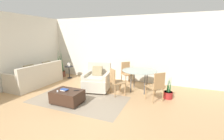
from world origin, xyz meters
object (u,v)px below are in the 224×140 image
at_px(dining_table, 140,72).
at_px(side_table, 69,70).
at_px(book_stack, 64,90).
at_px(dining_chair_near_left, 115,80).
at_px(tv_remote_primary, 57,91).
at_px(armchair, 97,80).
at_px(ottoman, 67,96).
at_px(tv_remote_secondary, 77,90).
at_px(picture_frame, 69,65).
at_px(couch, 37,78).
at_px(potted_plant, 61,71).
at_px(dining_chair_far_left, 127,72).
at_px(dining_chair_near_right, 157,85).
at_px(potted_plant_small, 168,93).

bearing_deg(dining_table, side_table, 171.80).
bearing_deg(book_stack, dining_table, 44.22).
xyz_separation_m(dining_table, dining_chair_near_left, (-0.66, -0.66, -0.17)).
xyz_separation_m(book_stack, tv_remote_primary, (-0.13, -0.13, -0.02)).
relative_size(armchair, ottoman, 1.19).
xyz_separation_m(tv_remote_primary, dining_table, (1.96, 1.91, 0.30)).
relative_size(armchair, tv_remote_secondary, 6.71).
bearing_deg(picture_frame, couch, -110.62).
relative_size(book_stack, tv_remote_primary, 1.63).
bearing_deg(tv_remote_primary, book_stack, 45.50).
xyz_separation_m(couch, picture_frame, (0.51, 1.35, 0.34)).
relative_size(armchair, picture_frame, 6.07).
bearing_deg(potted_plant, tv_remote_secondary, -42.09).
bearing_deg(book_stack, ottoman, 4.00).
relative_size(book_stack, tv_remote_secondary, 1.58).
relative_size(ottoman, tv_remote_primary, 5.83).
bearing_deg(tv_remote_secondary, side_table, 131.68).
bearing_deg(tv_remote_primary, side_table, 120.91).
relative_size(ottoman, dining_table, 0.70).
height_order(ottoman, potted_plant, potted_plant).
bearing_deg(tv_remote_secondary, ottoman, -154.74).
xyz_separation_m(armchair, tv_remote_primary, (-0.53, -1.44, 0.02)).
bearing_deg(dining_chair_far_left, book_stack, -115.65).
xyz_separation_m(couch, dining_chair_near_right, (4.56, 0.21, 0.21)).
bearing_deg(dining_chair_far_left, dining_chair_near_left, -90.00).
bearing_deg(book_stack, dining_chair_far_left, 64.35).
xyz_separation_m(side_table, dining_chair_far_left, (2.74, 0.17, 0.13)).
distance_m(couch, tv_remote_primary, 2.21).
height_order(tv_remote_secondary, dining_chair_far_left, dining_chair_far_left).
bearing_deg(ottoman, tv_remote_primary, -148.38).
bearing_deg(book_stack, dining_chair_near_right, 24.28).
bearing_deg(ottoman, armchair, 76.96).
height_order(armchair, tv_remote_primary, armchair).
relative_size(couch, armchair, 2.06).
bearing_deg(dining_chair_near_left, dining_chair_near_right, 0.00).
height_order(armchair, tv_remote_secondary, armchair).
relative_size(book_stack, side_table, 0.43).
distance_m(potted_plant, picture_frame, 0.67).
xyz_separation_m(potted_plant, potted_plant_small, (4.93, -0.86, -0.09)).
bearing_deg(dining_table, book_stack, -135.78).
height_order(potted_plant, potted_plant_small, potted_plant).
height_order(side_table, dining_table, dining_table).
relative_size(couch, potted_plant, 1.57).
height_order(dining_chair_near_left, potted_plant_small, dining_chair_near_left).
bearing_deg(dining_chair_far_left, potted_plant, -178.35).
relative_size(dining_table, dining_chair_far_left, 1.36).
bearing_deg(potted_plant, potted_plant_small, -9.86).
relative_size(ottoman, book_stack, 3.58).
distance_m(book_stack, picture_frame, 2.77).
distance_m(armchair, potted_plant, 2.72).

